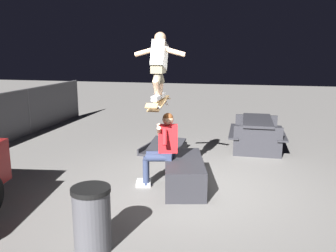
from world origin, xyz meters
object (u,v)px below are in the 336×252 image
skater_airborne (159,63)px  picnic_table_back (257,129)px  skateboard (159,103)px  ledge_box_main (184,173)px  kicker_ramp (163,150)px  person_sitting_on_ledge (162,145)px  trash_bin (92,219)px

skater_airborne → picnic_table_back: 3.89m
skateboard → skater_airborne: bearing=0.2°
ledge_box_main → picnic_table_back: bearing=-24.4°
ledge_box_main → kicker_ramp: size_ratio=1.26×
person_sitting_on_ledge → skateboard: size_ratio=1.32×
person_sitting_on_ledge → trash_bin: (-2.27, 0.32, -0.34)m
skateboard → kicker_ramp: (2.24, 0.47, -1.48)m
skateboard → picnic_table_back: (3.07, -1.75, -1.04)m
person_sitting_on_ledge → kicker_ramp: size_ratio=1.11×
skater_airborne → trash_bin: bearing=172.3°
ledge_box_main → picnic_table_back: 3.21m
person_sitting_on_ledge → trash_bin: bearing=172.0°
person_sitting_on_ledge → skateboard: (-0.14, 0.02, 0.78)m
ledge_box_main → person_sitting_on_ledge: size_ratio=1.14×
ledge_box_main → person_sitting_on_ledge: (-0.02, 0.40, 0.50)m
skateboard → trash_bin: size_ratio=1.25×
skater_airborne → kicker_ramp: skater_airborne is taller
kicker_ramp → picnic_table_back: picnic_table_back is taller
kicker_ramp → picnic_table_back: bearing=-69.5°
skater_airborne → kicker_ramp: 3.11m
person_sitting_on_ledge → trash_bin: 2.32m
ledge_box_main → skater_airborne: (-0.10, 0.43, 1.97)m
ledge_box_main → trash_bin: (-2.29, 0.72, 0.16)m
skateboard → trash_bin: bearing=172.1°
skateboard → trash_bin: 2.43m
skater_airborne → picnic_table_back: bearing=-30.1°
ledge_box_main → kicker_ramp: 2.28m
person_sitting_on_ledge → picnic_table_back: bearing=-30.4°
person_sitting_on_ledge → skater_airborne: (-0.08, 0.02, 1.47)m
picnic_table_back → ledge_box_main: bearing=155.6°
ledge_box_main → skateboard: (-0.16, 0.43, 1.28)m
ledge_box_main → trash_bin: 2.41m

